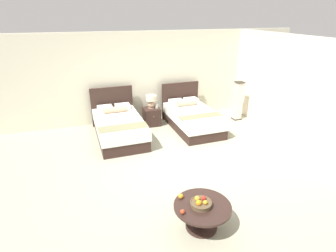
{
  "coord_description": "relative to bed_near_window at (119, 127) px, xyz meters",
  "views": [
    {
      "loc": [
        -1.85,
        -4.92,
        3.12
      ],
      "look_at": [
        -0.1,
        0.53,
        0.72
      ],
      "focal_mm": 29.27,
      "sensor_mm": 36.0,
      "label": 1
    }
  ],
  "objects": [
    {
      "name": "ground_plane",
      "position": [
        1.05,
        -1.84,
        -0.32
      ],
      "size": [
        9.86,
        9.65,
        0.02
      ],
      "primitive_type": "cube",
      "color": "#A7A48A"
    },
    {
      "name": "wall_back",
      "position": [
        1.05,
        1.19,
        1.0
      ],
      "size": [
        9.86,
        0.12,
        2.62
      ],
      "primitive_type": "cube",
      "color": "beige",
      "rests_on": "ground"
    },
    {
      "name": "wall_side_right",
      "position": [
        4.18,
        -1.44,
        1.0
      ],
      "size": [
        0.12,
        5.25,
        2.62
      ],
      "primitive_type": "cube",
      "color": "silver",
      "rests_on": "ground"
    },
    {
      "name": "bed_near_window",
      "position": [
        0.0,
        0.0,
        0.0
      ],
      "size": [
        1.25,
        2.17,
        1.14
      ],
      "color": "#34221C",
      "rests_on": "ground"
    },
    {
      "name": "bed_near_corner",
      "position": [
        2.09,
        0.0,
        -0.0
      ],
      "size": [
        1.22,
        2.09,
        1.12
      ],
      "color": "#34221C",
      "rests_on": "ground"
    },
    {
      "name": "nightstand",
      "position": [
        1.05,
        0.58,
        -0.05
      ],
      "size": [
        0.47,
        0.47,
        0.52
      ],
      "color": "#34221C",
      "rests_on": "ground"
    },
    {
      "name": "table_lamp",
      "position": [
        1.05,
        0.6,
        0.45
      ],
      "size": [
        0.31,
        0.31,
        0.38
      ],
      "color": "tan",
      "rests_on": "nightstand"
    },
    {
      "name": "vase",
      "position": [
        1.19,
        0.54,
        0.28
      ],
      "size": [
        0.1,
        0.1,
        0.14
      ],
      "color": "silver",
      "rests_on": "nightstand"
    },
    {
      "name": "coffee_table",
      "position": [
        0.71,
        -3.74,
        0.01
      ],
      "size": [
        0.88,
        0.88,
        0.42
      ],
      "color": "#34221C",
      "rests_on": "ground"
    },
    {
      "name": "fruit_bowl",
      "position": [
        0.68,
        -3.74,
        0.17
      ],
      "size": [
        0.33,
        0.33,
        0.15
      ],
      "color": "brown",
      "rests_on": "coffee_table"
    },
    {
      "name": "loose_apple",
      "position": [
        0.36,
        -3.82,
        0.15
      ],
      "size": [
        0.07,
        0.07,
        0.07
      ],
      "color": "#B73C1E",
      "rests_on": "coffee_table"
    },
    {
      "name": "loose_orange",
      "position": [
        0.46,
        -3.48,
        0.15
      ],
      "size": [
        0.08,
        0.08,
        0.08
      ],
      "color": "orange",
      "rests_on": "coffee_table"
    },
    {
      "name": "floor_lamp_corner",
      "position": [
        3.69,
        0.22,
        0.29
      ],
      "size": [
        0.25,
        0.25,
        1.19
      ],
      "color": "#302A23",
      "rests_on": "ground"
    }
  ]
}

